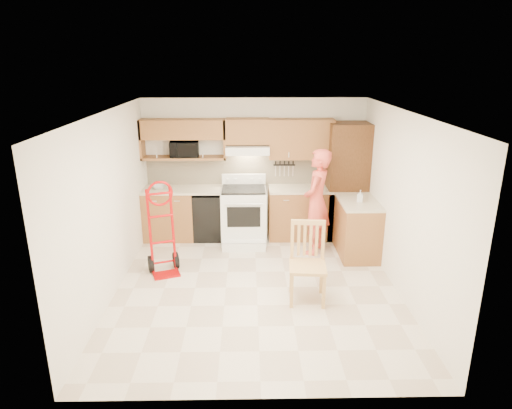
{
  "coord_description": "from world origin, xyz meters",
  "views": [
    {
      "loc": [
        -0.12,
        -5.85,
        3.17
      ],
      "look_at": [
        0.0,
        0.5,
        1.1
      ],
      "focal_mm": 31.74,
      "sensor_mm": 36.0,
      "label": 1
    }
  ],
  "objects_px": {
    "dining_chair": "(308,264)",
    "range": "(244,211)",
    "microwave": "(184,149)",
    "hand_truck": "(163,233)",
    "person": "(317,202)"
  },
  "relations": [
    {
      "from": "range",
      "to": "person",
      "type": "xyz_separation_m",
      "value": [
        1.21,
        -0.44,
        0.31
      ]
    },
    {
      "from": "hand_truck",
      "to": "dining_chair",
      "type": "relative_size",
      "value": 1.22
    },
    {
      "from": "dining_chair",
      "to": "microwave",
      "type": "bearing_deg",
      "value": 132.67
    },
    {
      "from": "person",
      "to": "dining_chair",
      "type": "bearing_deg",
      "value": 11.87
    },
    {
      "from": "dining_chair",
      "to": "range",
      "type": "bearing_deg",
      "value": 117.37
    },
    {
      "from": "range",
      "to": "dining_chair",
      "type": "relative_size",
      "value": 1.07
    },
    {
      "from": "microwave",
      "to": "range",
      "type": "xyz_separation_m",
      "value": [
        1.05,
        -0.37,
        -1.05
      ]
    },
    {
      "from": "microwave",
      "to": "hand_truck",
      "type": "bearing_deg",
      "value": -99.35
    },
    {
      "from": "microwave",
      "to": "range",
      "type": "height_order",
      "value": "microwave"
    },
    {
      "from": "range",
      "to": "hand_truck",
      "type": "bearing_deg",
      "value": -135.08
    },
    {
      "from": "range",
      "to": "person",
      "type": "bearing_deg",
      "value": -20.07
    },
    {
      "from": "range",
      "to": "dining_chair",
      "type": "xyz_separation_m",
      "value": [
        0.87,
        -2.08,
        -0.04
      ]
    },
    {
      "from": "range",
      "to": "hand_truck",
      "type": "distance_m",
      "value": 1.71
    },
    {
      "from": "range",
      "to": "hand_truck",
      "type": "height_order",
      "value": "hand_truck"
    },
    {
      "from": "hand_truck",
      "to": "microwave",
      "type": "bearing_deg",
      "value": 64.0
    }
  ]
}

